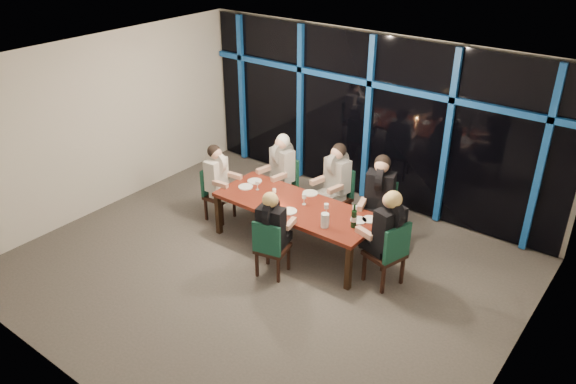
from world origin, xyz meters
name	(u,v)px	position (x,y,z in m)	size (l,w,h in m)	color
room	(261,144)	(0.00, 0.00, 2.02)	(7.04, 7.00, 3.02)	#5C5651
window_wall	(370,117)	(0.01, 2.93, 1.55)	(6.86, 0.43, 2.94)	black
dining_table	(296,208)	(0.00, 0.80, 0.68)	(2.60, 1.00, 0.75)	maroon
chair_far_left	(284,181)	(-0.88, 1.65, 0.54)	(0.54, 0.54, 0.97)	black
chair_far_mid	(339,193)	(0.10, 1.86, 0.55)	(0.54, 0.54, 0.98)	black
chair_far_right	(379,210)	(0.95, 1.71, 0.58)	(0.60, 0.60, 1.04)	black
chair_end_left	(215,190)	(-1.64, 0.71, 0.52)	(0.47, 0.47, 0.92)	black
chair_end_right	(390,251)	(1.64, 0.77, 0.57)	(0.59, 0.59, 1.02)	black
chair_near_mid	(270,246)	(0.18, -0.07, 0.52)	(0.51, 0.51, 0.93)	black
diner_far_left	(281,162)	(-0.90, 1.57, 0.93)	(0.54, 0.65, 0.95)	black
diner_far_mid	(336,173)	(0.08, 1.78, 0.94)	(0.54, 0.66, 0.96)	black
diner_far_right	(380,189)	(0.98, 1.62, 0.99)	(0.61, 0.70, 1.01)	black
diner_end_left	(218,172)	(-1.56, 0.72, 0.88)	(0.60, 0.48, 0.90)	silver
diner_end_right	(388,224)	(1.56, 0.80, 0.97)	(0.69, 0.59, 0.99)	black
diner_near_mid	(272,221)	(0.17, 0.01, 0.89)	(0.51, 0.62, 0.90)	black
plate_far_left	(255,181)	(-1.02, 1.02, 0.76)	(0.24, 0.24, 0.01)	white
plate_far_mid	(310,193)	(-0.04, 1.23, 0.76)	(0.24, 0.24, 0.01)	white
plate_far_right	(370,219)	(1.14, 1.08, 0.76)	(0.24, 0.24, 0.01)	white
plate_end_left	(246,187)	(-1.00, 0.78, 0.76)	(0.24, 0.24, 0.01)	white
plate_end_right	(359,220)	(1.02, 0.96, 0.76)	(0.24, 0.24, 0.01)	white
plate_near_mid	(289,211)	(0.05, 0.56, 0.76)	(0.24, 0.24, 0.01)	white
wine_bottle	(354,219)	(1.05, 0.76, 0.89)	(0.08, 0.08, 0.36)	black
water_pitcher	(325,220)	(0.72, 0.52, 0.86)	(0.13, 0.12, 0.21)	silver
tea_light	(277,207)	(-0.16, 0.54, 0.77)	(0.05, 0.05, 0.03)	#F8A84A
wine_glass_a	(274,191)	(-0.40, 0.77, 0.86)	(0.06, 0.06, 0.16)	white
wine_glass_b	(304,197)	(0.09, 0.88, 0.88)	(0.07, 0.07, 0.17)	silver
wine_glass_c	(326,207)	(0.54, 0.82, 0.88)	(0.07, 0.07, 0.18)	silver
wine_glass_d	(257,183)	(-0.79, 0.83, 0.86)	(0.06, 0.06, 0.16)	white
wine_glass_e	(355,209)	(0.91, 1.02, 0.88)	(0.07, 0.07, 0.18)	silver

